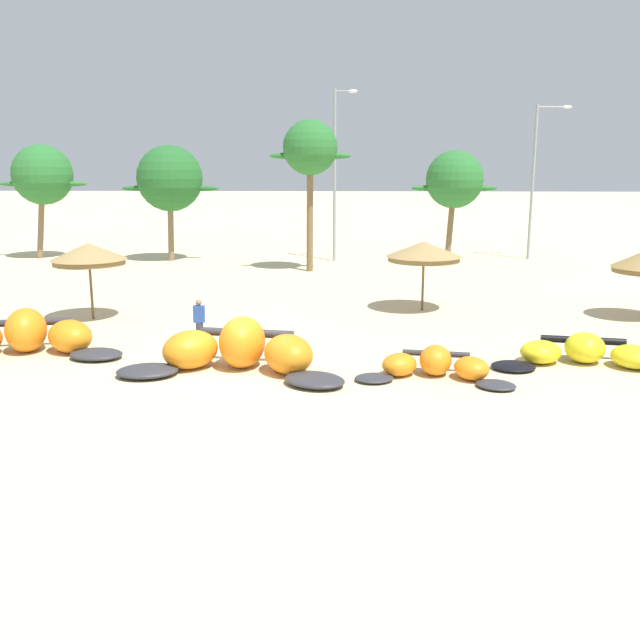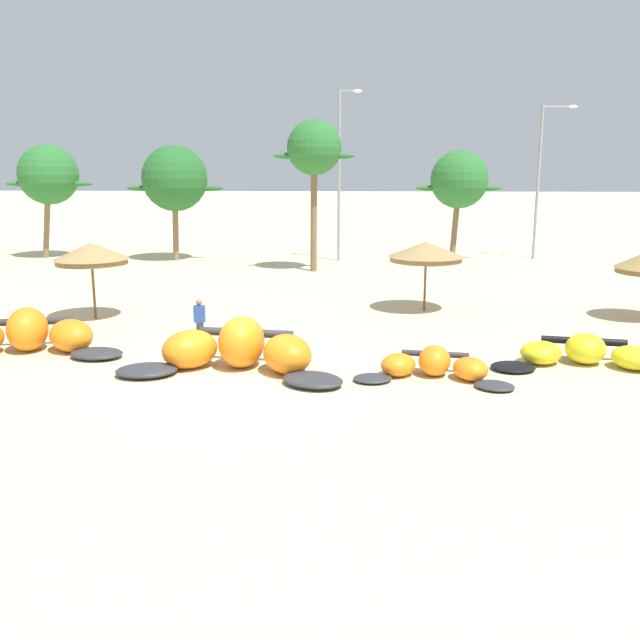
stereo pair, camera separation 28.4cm
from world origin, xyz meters
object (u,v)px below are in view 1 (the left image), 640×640
kite_right_of_center (586,354)px  palm_left_of_gap (310,150)px  lamppost_west_center (536,174)px  beach_umbrella_near_van (89,254)px  person_near_kites (199,323)px  kite_left (24,338)px  beach_umbrella_middle (424,251)px  palm_left (170,179)px  kite_center (435,366)px  palm_leftmost (42,175)px  kite_left_of_center (239,351)px  lamppost_west (336,168)px  palm_center_left (454,180)px

kite_right_of_center → palm_left_of_gap: 21.69m
lamppost_west_center → beach_umbrella_near_van: bearing=-139.6°
kite_right_of_center → lamppost_west_center: 25.17m
kite_right_of_center → person_near_kites: bearing=172.1°
kite_left → beach_umbrella_middle: beach_umbrella_middle is taller
palm_left → lamppost_west_center: size_ratio=0.75×
kite_right_of_center → palm_left: 29.32m
kite_right_of_center → palm_left_of_gap: bearing=116.6°
kite_center → palm_leftmost: 33.29m
lamppost_west_center → kite_left_of_center: bearing=-120.6°
kite_right_of_center → beach_umbrella_near_van: bearing=161.4°
palm_left_of_gap → lamppost_west: 4.74m
kite_right_of_center → lamppost_west: bearing=109.0°
kite_center → kite_left: bearing=171.0°
beach_umbrella_near_van → palm_left: size_ratio=0.42×
person_near_kites → palm_left: size_ratio=0.23×
beach_umbrella_middle → lamppost_west_center: lamppost_west_center is taller
palm_left → lamppost_west: bearing=2.0°
palm_left_of_gap → lamppost_west: bearing=72.9°
beach_umbrella_near_van → palm_center_left: (16.51, 17.56, 2.36)m
kite_center → kite_right_of_center: bearing=16.7°
kite_right_of_center → lamppost_west: size_ratio=0.57×
beach_umbrella_near_van → lamppost_west_center: lamppost_west_center is taller
kite_right_of_center → kite_left_of_center: bearing=-174.8°
kite_right_of_center → palm_center_left: size_ratio=0.87×
kite_left_of_center → beach_umbrella_near_van: bearing=135.1°
palm_leftmost → lamppost_west: lamppost_west is taller
kite_left_of_center → palm_left: bearing=108.0°
kite_left → lamppost_west: bearing=66.7°
kite_center → beach_umbrella_middle: 9.64m
kite_right_of_center → beach_umbrella_near_van: 18.27m
lamppost_west → lamppost_west_center: bearing=5.9°
beach_umbrella_near_van → palm_center_left: 24.22m
kite_left_of_center → lamppost_west: (2.50, 23.92, 5.06)m
palm_left_of_gap → palm_center_left: 10.01m
palm_leftmost → palm_left: size_ratio=1.01×
lamppost_west_center → lamppost_west: bearing=-174.1°
palm_left → palm_left_of_gap: 9.83m
kite_left → palm_leftmost: size_ratio=0.91×
kite_left → lamppost_west_center: 32.68m
beach_umbrella_middle → lamppost_west: 15.81m
kite_left_of_center → beach_umbrella_near_van: (-6.76, 6.73, 1.99)m
palm_left → palm_left_of_gap: size_ratio=0.85×
beach_umbrella_near_van → kite_center: bearing=-30.0°
palm_left → lamppost_west_center: (22.56, 1.64, 0.30)m
palm_center_left → kite_center: bearing=-99.3°
kite_center → palm_center_left: palm_center_left is taller
palm_left → kite_center: bearing=-61.0°
palm_left_of_gap → kite_center: bearing=-77.1°
beach_umbrella_middle → palm_center_left: palm_center_left is taller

